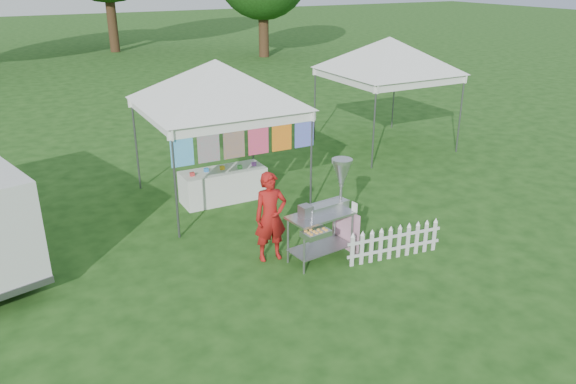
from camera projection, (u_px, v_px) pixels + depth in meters
ground at (300, 268)px, 9.42m from camera, size 120.00×120.00×0.00m
canopy_main at (215, 60)px, 11.17m from camera, size 4.24×4.24×3.45m
canopy_right at (390, 37)px, 14.81m from camera, size 4.24×4.24×3.45m
donut_cart at (330, 203)px, 9.41m from camera, size 1.25×0.98×1.73m
vendor at (271, 217)px, 9.46m from camera, size 0.61×0.44×1.57m
picket_fence at (394, 243)px, 9.65m from camera, size 1.79×0.25×0.56m
display_table at (223, 185)px, 12.08m from camera, size 1.80×0.70×0.69m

